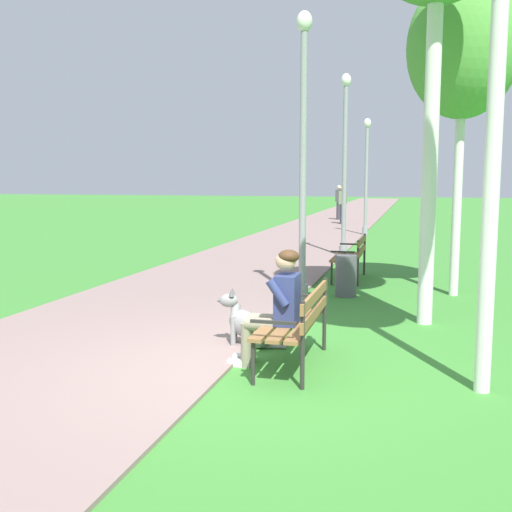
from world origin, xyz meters
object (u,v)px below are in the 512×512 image
litter_bin (346,276)px  pedestrian_further_distant (339,203)px  person_seated_on_near_bench (277,303)px  lamp_post_near (303,156)px  park_bench_mid (352,254)px  birch_tree_third (463,48)px  park_bench_near (298,319)px  dog_grey (249,326)px  lamp_post_mid (345,164)px  lamp_post_far (366,176)px  pedestrian_distant (343,205)px

litter_bin → pedestrian_further_distant: pedestrian_further_distant is taller
person_seated_on_near_bench → lamp_post_near: size_ratio=0.28×
park_bench_mid → birch_tree_third: birch_tree_third is taller
park_bench_near → pedestrian_further_distant: size_ratio=0.91×
lamp_post_near → birch_tree_third: birch_tree_third is taller
person_seated_on_near_bench → dog_grey: 0.89m
dog_grey → lamp_post_mid: (0.08, 8.52, 2.06)m
lamp_post_mid → dog_grey: bearing=-90.5°
dog_grey → lamp_post_far: bearing=89.6°
park_bench_near → lamp_post_mid: (-0.61, 9.07, 1.81)m
lamp_post_near → litter_bin: 2.18m
person_seated_on_near_bench → litter_bin: (0.25, 4.08, -0.33)m
park_bench_mid → pedestrian_further_distant: 17.00m
lamp_post_near → lamp_post_mid: size_ratio=1.00×
birch_tree_third → litter_bin: birch_tree_third is taller
park_bench_mid → pedestrian_distant: size_ratio=0.91×
dog_grey → park_bench_mid: bearing=82.8°
dog_grey → lamp_post_far: size_ratio=0.21×
lamp_post_far → park_bench_near: bearing=-87.8°
pedestrian_further_distant → park_bench_near: bearing=-83.8°
birch_tree_third → litter_bin: (-1.76, -0.57, -3.72)m
person_seated_on_near_bench → lamp_post_mid: lamp_post_mid is taller
park_bench_near → birch_tree_third: (1.80, 4.59, 3.55)m
park_bench_mid → person_seated_on_near_bench: person_seated_on_near_bench is taller
park_bench_near → person_seated_on_near_bench: (-0.21, -0.06, 0.17)m
pedestrian_distant → litter_bin: bearing=-82.9°
person_seated_on_near_bench → lamp_post_far: bearing=91.4°
dog_grey → pedestrian_distant: 19.35m
person_seated_on_near_bench → litter_bin: size_ratio=1.79×
pedestrian_distant → pedestrian_further_distant: size_ratio=1.00×
park_bench_near → person_seated_on_near_bench: bearing=-163.5°
litter_bin → park_bench_mid: bearing=92.8°
dog_grey → park_bench_near: bearing=-38.8°
pedestrian_distant → pedestrian_further_distant: bearing=100.7°
lamp_post_near → park_bench_mid: bearing=77.4°
park_bench_near → birch_tree_third: 6.08m
pedestrian_further_distant → lamp_post_near: bearing=-84.5°
park_bench_near → lamp_post_far: 15.23m
park_bench_near → pedestrian_distant: bearing=95.6°
lamp_post_near → lamp_post_mid: lamp_post_near is taller
lamp_post_mid → litter_bin: 5.46m
park_bench_mid → litter_bin: park_bench_mid is taller
person_seated_on_near_bench → pedestrian_distant: size_ratio=0.76×
person_seated_on_near_bench → lamp_post_near: (-0.37, 3.39, 1.64)m
lamp_post_mid → pedestrian_further_distant: 13.69m
park_bench_mid → birch_tree_third: bearing=-31.7°
birch_tree_third → lamp_post_mid: bearing=118.3°
lamp_post_mid → birch_tree_third: bearing=-61.7°
pedestrian_distant → pedestrian_further_distant: 2.74m
pedestrian_distant → lamp_post_far: bearing=-74.0°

